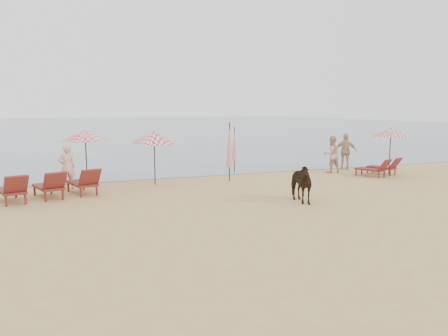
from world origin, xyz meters
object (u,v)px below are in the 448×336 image
Objects in this scene: umbrella_closed_left at (229,145)px; beachgoer_right_b at (346,151)px; beachgoer_right_a at (331,154)px; umbrella_open_left_a at (85,135)px; umbrella_open_left_b at (154,137)px; beachgoer_left at (67,167)px; umbrella_closed_right at (234,144)px; cow at (298,183)px; lounger_cluster_left at (50,185)px; lounger_cluster_right at (380,167)px; umbrella_open_right at (391,132)px.

umbrella_closed_left is 1.35× the size of beachgoer_right_b.
umbrella_closed_left reaches higher than beachgoer_right_a.
umbrella_open_left_a is 2.90m from umbrella_open_left_b.
umbrella_open_left_b is at bearing 167.66° from beachgoer_left.
umbrella_open_left_a is 1.21× the size of beachgoer_right_b.
umbrella_closed_right is at bearing 9.47° from umbrella_open_left_b.
cow is 0.84× the size of beachgoer_right_b.
umbrella_closed_right reaches higher than beachgoer_right_b.
lounger_cluster_left is 2.03× the size of beachgoer_left.
lounger_cluster_right is 7.23m from umbrella_closed_right.
umbrella_closed_right is 1.23× the size of beachgoer_right_a.
beachgoer_right_a is at bearing 56.97° from beachgoer_right_b.
umbrella_open_left_b is at bearing 35.06° from beachgoer_right_b.
lounger_cluster_right is (14.81, 0.06, -0.08)m from lounger_cluster_left.
lounger_cluster_left is at bearing 60.93° from beachgoer_left.
umbrella_open_right is 3.05m from beachgoer_right_a.
umbrella_closed_left is at bearing -6.30° from lounger_cluster_left.
beachgoer_left is at bearing -164.65° from umbrella_closed_right.
umbrella_open_left_a is at bearing 140.77° from cow.
umbrella_open_left_b is at bearing -175.32° from umbrella_open_right.
lounger_cluster_left is 1.58× the size of umbrella_open_right.
umbrella_open_left_a is at bearing -142.88° from beachgoer_left.
beachgoer_right_a is (5.18, 5.48, 0.25)m from cow.
umbrella_open_right reaches higher than beachgoer_right_b.
umbrella_open_left_a reaches higher than umbrella_closed_right.
lounger_cluster_right is at bearing 33.61° from cow.
beachgoer_right_a is at bearing 161.68° from umbrella_open_right.
umbrella_closed_left reaches higher than umbrella_open_left_a.
umbrella_closed_right is (4.69, 2.44, -0.62)m from umbrella_open_left_b.
beachgoer_right_a is (-1.60, 1.72, 0.52)m from lounger_cluster_right.
umbrella_open_right is at bearing -27.80° from umbrella_closed_right.
umbrella_closed_right is 5.96m from beachgoer_right_b.
umbrella_closed_right is (1.37, 2.71, -0.20)m from umbrella_closed_left.
umbrella_open_left_b is 1.02× the size of umbrella_open_right.
umbrella_closed_right is (8.85, 4.03, 0.92)m from lounger_cluster_left.
umbrella_open_right is 1.23× the size of beachgoer_right_a.
umbrella_open_right is at bearing 165.52° from beachgoer_left.
umbrella_closed_left is 6.90m from beachgoer_left.
beachgoer_left is at bearing -124.53° from umbrella_open_left_a.
cow is 0.90× the size of beachgoer_left.
umbrella_open_left_a is at bearing 29.55° from beachgoer_right_b.
umbrella_open_left_a is 6.20m from umbrella_closed_left.
beachgoer_right_b reaches higher than beachgoer_left.
cow reaches higher than lounger_cluster_left.
umbrella_closed_right reaches higher than lounger_cluster_left.
lounger_cluster_right is 10.88m from umbrella_open_left_b.
lounger_cluster_left is at bearing -177.02° from umbrella_open_left_b.
lounger_cluster_left is at bearing 159.90° from cow.
beachgoer_right_b is (7.11, 1.16, -0.64)m from umbrella_closed_left.
umbrella_closed_right is 1.42× the size of cow.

